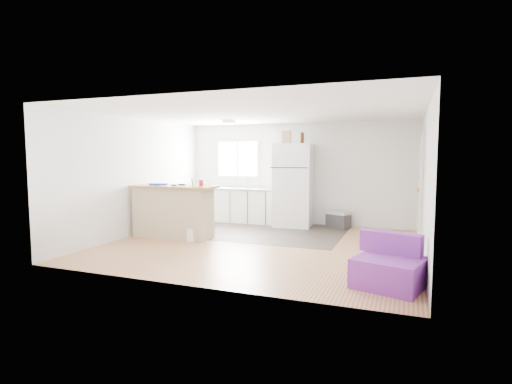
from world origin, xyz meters
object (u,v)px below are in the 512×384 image
peninsula (173,211)px  cooler (338,219)px  kitchen_cabinets (243,205)px  cleaner_jug (191,235)px  refrigerator (293,185)px  cardboard_box (287,137)px  blue_tray (158,184)px  purple_seat (389,268)px  bottle_left (302,138)px  mop (192,228)px  bottle_right (303,138)px  red_cup (201,183)px

peninsula → cooler: peninsula is taller
kitchen_cabinets → cleaner_jug: size_ratio=6.36×
refrigerator → cardboard_box: (-0.16, -0.04, 1.10)m
blue_tray → peninsula: bearing=8.0°
refrigerator → purple_seat: (2.29, -3.68, -0.72)m
kitchen_cabinets → purple_seat: bearing=-47.3°
cooler → purple_seat: size_ratio=0.62×
bottle_left → kitchen_cabinets: bearing=171.3°
mop → cleaner_jug: bearing=-56.4°
cooler → bottle_left: 2.02m
cooler → blue_tray: size_ratio=1.98×
kitchen_cabinets → bottle_right: bearing=-7.0°
cooler → cardboard_box: cardboard_box is taller
cleaner_jug → cardboard_box: size_ratio=0.99×
cleaner_jug → mop: (-0.04, 0.10, 0.10)m
blue_tray → cooler: bearing=34.9°
refrigerator → cleaner_jug: 2.81m
purple_seat → bottle_right: bottle_right is taller
purple_seat → kitchen_cabinets: bearing=149.7°
blue_tray → mop: bearing=-6.1°
cooler → bottle_left: (-0.80, -0.24, 1.83)m
peninsula → blue_tray: 0.62m
peninsula → mop: 0.59m
purple_seat → red_cup: red_cup is taller
peninsula → cooler: bearing=35.9°
cleaner_jug → blue_tray: (-0.85, 0.19, 0.93)m
cooler → peninsula: bearing=-118.9°
refrigerator → red_cup: bearing=-126.5°
refrigerator → blue_tray: size_ratio=6.34×
red_cup → kitchen_cabinets: bearing=91.3°
cooler → cardboard_box: bearing=-147.6°
mop → cardboard_box: cardboard_box is taller
red_cup → cleaner_jug: bearing=-114.4°
kitchen_cabinets → red_cup: red_cup is taller
peninsula → purple_seat: size_ratio=1.79×
cooler → mop: 3.37m
kitchen_cabinets → cleaner_jug: bearing=-92.0°
mop → refrigerator: bearing=70.8°
peninsula → cardboard_box: bearing=48.3°
kitchen_cabinets → blue_tray: 2.50m
purple_seat → blue_tray: (-4.50, 1.56, 0.83)m
cooler → bottle_right: size_ratio=2.37×
peninsula → bottle_left: bearing=41.7°
purple_seat → cleaner_jug: bearing=175.7°
peninsula → purple_seat: peninsula is taller
purple_seat → cardboard_box: cardboard_box is taller
red_cup → cooler: bearing=44.1°
red_cup → cardboard_box: 2.50m
blue_tray → cardboard_box: size_ratio=1.00×
kitchen_cabinets → cleaner_jug: 2.45m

